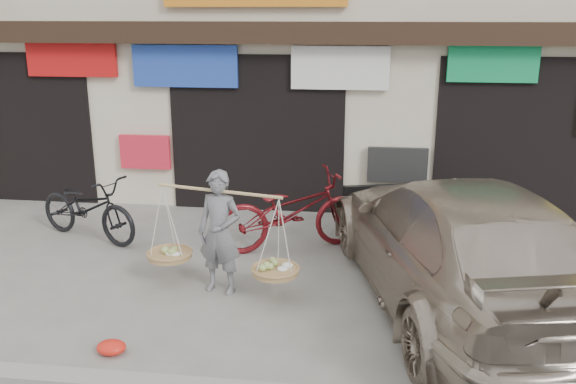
# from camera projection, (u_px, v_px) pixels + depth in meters

# --- Properties ---
(ground) EXTENTS (70.00, 70.00, 0.00)m
(ground) POSITION_uv_depth(u_px,v_px,m) (209.00, 296.00, 7.53)
(ground) COLOR gray
(ground) RESTS_ON ground
(shophouse_block) EXTENTS (14.00, 6.32, 7.00)m
(shophouse_block) POSITION_uv_depth(u_px,v_px,m) (280.00, 8.00, 12.65)
(shophouse_block) COLOR beige
(shophouse_block) RESTS_ON ground
(street_vendor) EXTENTS (1.98, 0.89, 1.56)m
(street_vendor) POSITION_uv_depth(u_px,v_px,m) (220.00, 238.00, 7.48)
(street_vendor) COLOR slate
(street_vendor) RESTS_ON ground
(bike_0) EXTENTS (2.04, 1.37, 1.01)m
(bike_0) POSITION_uv_depth(u_px,v_px,m) (88.00, 207.00, 9.30)
(bike_0) COLOR black
(bike_0) RESTS_ON ground
(bike_2) EXTENTS (2.36, 1.57, 1.17)m
(bike_2) POSITION_uv_depth(u_px,v_px,m) (292.00, 211.00, 8.88)
(bike_2) COLOR maroon
(bike_2) RESTS_ON ground
(suv) EXTENTS (3.37, 5.69, 1.55)m
(suv) POSITION_uv_depth(u_px,v_px,m) (458.00, 243.00, 7.15)
(suv) COLOR #AE9F8C
(suv) RESTS_ON ground
(red_bag) EXTENTS (0.31, 0.25, 0.14)m
(red_bag) POSITION_uv_depth(u_px,v_px,m) (111.00, 347.00, 6.25)
(red_bag) COLOR red
(red_bag) RESTS_ON ground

